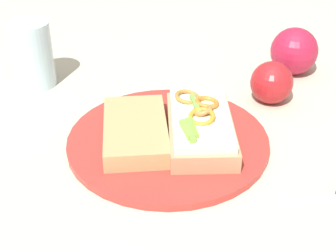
{
  "coord_description": "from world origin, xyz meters",
  "views": [
    {
      "loc": [
        0.54,
        0.22,
        0.41
      ],
      "look_at": [
        0.0,
        0.0,
        0.03
      ],
      "focal_mm": 52.97,
      "sensor_mm": 36.0,
      "label": 1
    }
  ],
  "objects": [
    {
      "name": "apple_1",
      "position": [
        -0.3,
        0.12,
        0.04
      ],
      "size": [
        0.09,
        0.09,
        0.08
      ],
      "primitive_type": "sphere",
      "rotation": [
        0.0,
        0.0,
        0.1
      ],
      "color": "#AC1B37",
      "rests_on": "ground_plane"
    },
    {
      "name": "ground_plane",
      "position": [
        0.0,
        0.0,
        0.0
      ],
      "size": [
        2.0,
        2.0,
        0.0
      ],
      "primitive_type": "plane",
      "color": "#C4AF97",
      "rests_on": "ground"
    },
    {
      "name": "drinking_glass",
      "position": [
        -0.08,
        -0.28,
        0.06
      ],
      "size": [
        0.07,
        0.07,
        0.11
      ],
      "primitive_type": "cylinder",
      "color": "silver",
      "rests_on": "ground_plane"
    },
    {
      "name": "sandwich",
      "position": [
        -0.02,
        0.04,
        0.03
      ],
      "size": [
        0.19,
        0.15,
        0.05
      ],
      "rotation": [
        0.0,
        0.0,
        0.42
      ],
      "color": "tan",
      "rests_on": "plate"
    },
    {
      "name": "plate",
      "position": [
        0.0,
        0.0,
        0.01
      ],
      "size": [
        0.29,
        0.29,
        0.01
      ],
      "primitive_type": "cylinder",
      "color": "#B9332C",
      "rests_on": "ground_plane"
    },
    {
      "name": "apple_0",
      "position": [
        -0.18,
        0.11,
        0.03
      ],
      "size": [
        0.09,
        0.09,
        0.07
      ],
      "primitive_type": "sphere",
      "rotation": [
        0.0,
        0.0,
        1.05
      ],
      "color": "#AB1D21",
      "rests_on": "ground_plane"
    },
    {
      "name": "bread_slice_side",
      "position": [
        0.02,
        -0.04,
        0.02
      ],
      "size": [
        0.18,
        0.15,
        0.03
      ],
      "primitive_type": "cube",
      "rotation": [
        0.0,
        0.0,
        0.48
      ],
      "color": "tan",
      "rests_on": "plate"
    }
  ]
}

